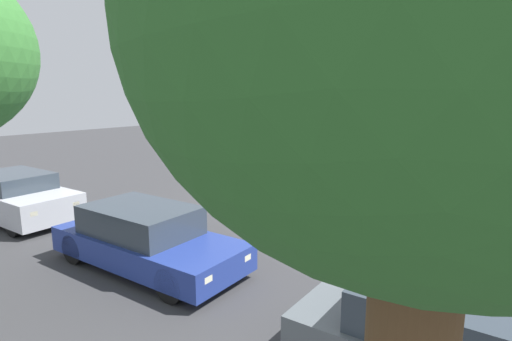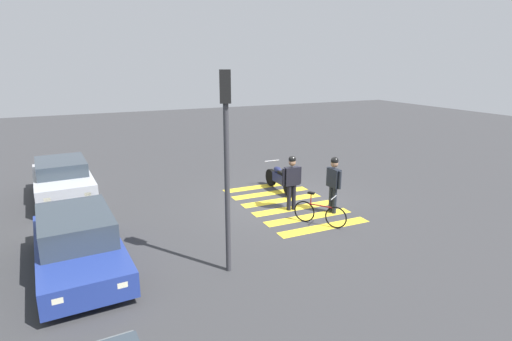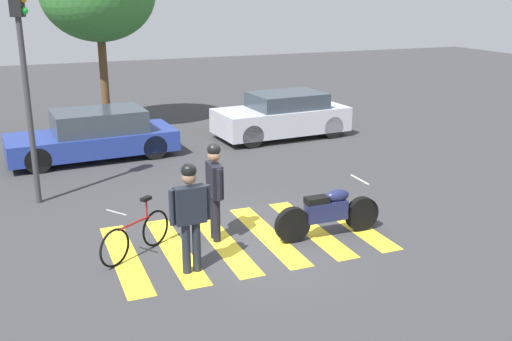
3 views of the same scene
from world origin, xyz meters
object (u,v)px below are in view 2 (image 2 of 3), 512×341
(leaning_bicycle, at_px, (320,213))
(traffic_light_pole, at_px, (226,143))
(car_silver_sedan, at_px, (63,180))
(car_blue_hatchback, at_px, (78,243))
(officer_by_motorcycle, at_px, (334,180))
(police_motorcycle, at_px, (280,179))
(officer_on_foot, at_px, (292,178))

(leaning_bicycle, xyz_separation_m, traffic_light_pole, (-1.46, 3.51, 2.72))
(car_silver_sedan, distance_m, traffic_light_pole, 8.57)
(car_blue_hatchback, relative_size, car_silver_sedan, 1.09)
(leaning_bicycle, distance_m, officer_by_motorcycle, 1.41)
(police_motorcycle, bearing_deg, leaning_bicycle, 171.89)
(car_silver_sedan, height_order, traffic_light_pole, traffic_light_pole)
(police_motorcycle, distance_m, leaning_bicycle, 3.55)
(officer_by_motorcycle, distance_m, traffic_light_pole, 5.37)
(officer_on_foot, relative_size, officer_by_motorcycle, 0.99)
(officer_by_motorcycle, height_order, car_blue_hatchback, officer_by_motorcycle)
(traffic_light_pole, bearing_deg, police_motorcycle, -38.89)
(leaning_bicycle, height_order, car_blue_hatchback, car_blue_hatchback)
(leaning_bicycle, height_order, officer_on_foot, officer_on_foot)
(officer_by_motorcycle, bearing_deg, police_motorcycle, 9.68)
(officer_by_motorcycle, distance_m, car_blue_hatchback, 7.72)
(officer_on_foot, height_order, car_blue_hatchback, officer_on_foot)
(officer_on_foot, relative_size, car_silver_sedan, 0.44)
(officer_by_motorcycle, height_order, car_silver_sedan, officer_by_motorcycle)
(leaning_bicycle, height_order, traffic_light_pole, traffic_light_pole)
(leaning_bicycle, bearing_deg, traffic_light_pole, 112.57)
(leaning_bicycle, relative_size, car_silver_sedan, 0.33)
(officer_on_foot, xyz_separation_m, traffic_light_pole, (-2.95, 3.38, 2.00))
(leaning_bicycle, bearing_deg, officer_on_foot, 5.05)
(car_silver_sedan, bearing_deg, police_motorcycle, -108.18)
(car_blue_hatchback, height_order, car_silver_sedan, car_silver_sedan)
(police_motorcycle, bearing_deg, car_silver_sedan, 71.82)
(officer_on_foot, bearing_deg, leaning_bicycle, -174.95)
(police_motorcycle, height_order, traffic_light_pole, traffic_light_pole)
(officer_by_motorcycle, bearing_deg, traffic_light_pole, 115.91)
(police_motorcycle, height_order, leaning_bicycle, police_motorcycle)
(police_motorcycle, xyz_separation_m, officer_by_motorcycle, (-2.79, -0.48, 0.63))
(police_motorcycle, xyz_separation_m, leaning_bicycle, (-3.51, 0.50, -0.09))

